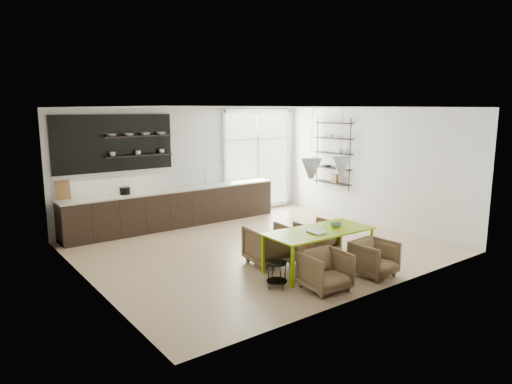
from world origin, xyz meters
name	(u,v)px	position (x,y,z in m)	size (l,w,h in m)	color
room	(252,171)	(0.58, 1.10, 1.46)	(7.02, 6.01, 2.91)	tan
kitchen_run	(172,203)	(-0.69, 2.69, 0.60)	(5.54, 0.69, 2.75)	black
right_shelving	(334,155)	(3.36, 1.17, 1.65)	(0.26, 1.22, 1.90)	black
dining_table	(319,233)	(0.04, -1.69, 0.68)	(2.02, 0.95, 0.73)	#85AF05
armchair_back_left	(269,245)	(-0.48, -0.89, 0.36)	(0.76, 0.78, 0.71)	brown
armchair_back_right	(317,237)	(0.68, -0.99, 0.33)	(0.71, 0.73, 0.66)	brown
armchair_front_left	(325,271)	(-0.55, -2.44, 0.32)	(0.68, 0.70, 0.64)	brown
armchair_front_right	(374,258)	(0.59, -2.50, 0.31)	(0.66, 0.68, 0.62)	brown
wire_stool	(277,272)	(-1.13, -1.93, 0.28)	(0.34, 0.34, 0.43)	black
table_book	(311,233)	(-0.23, -1.77, 0.74)	(0.24, 0.32, 0.03)	white
table_bowl	(336,225)	(0.47, -1.69, 0.76)	(0.21, 0.21, 0.07)	#548860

